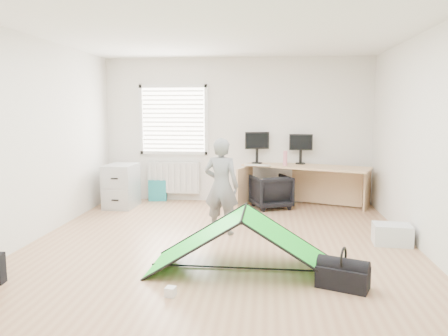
# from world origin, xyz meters

# --- Properties ---
(ground) EXTENTS (5.50, 5.50, 0.00)m
(ground) POSITION_xyz_m (0.00, 0.00, 0.00)
(ground) COLOR #AA7E5A
(ground) RESTS_ON ground
(back_wall) EXTENTS (5.00, 0.02, 2.70)m
(back_wall) POSITION_xyz_m (0.00, 2.75, 1.35)
(back_wall) COLOR silver
(back_wall) RESTS_ON ground
(window) EXTENTS (1.20, 0.06, 1.20)m
(window) POSITION_xyz_m (-1.20, 2.71, 1.55)
(window) COLOR silver
(window) RESTS_ON back_wall
(radiator) EXTENTS (1.00, 0.12, 0.60)m
(radiator) POSITION_xyz_m (-1.20, 2.67, 0.45)
(radiator) COLOR silver
(radiator) RESTS_ON back_wall
(desk) EXTENTS (2.31, 1.43, 0.75)m
(desk) POSITION_xyz_m (1.27, 2.35, 0.37)
(desk) COLOR tan
(desk) RESTS_ON ground
(filing_cabinet) EXTENTS (0.53, 0.68, 0.77)m
(filing_cabinet) POSITION_xyz_m (-2.01, 2.01, 0.39)
(filing_cabinet) COLOR #A8ABAD
(filing_cabinet) RESTS_ON ground
(monitor_left) EXTENTS (0.46, 0.23, 0.43)m
(monitor_left) POSITION_xyz_m (0.39, 2.58, 0.96)
(monitor_left) COLOR black
(monitor_left) RESTS_ON desk
(monitor_right) EXTENTS (0.43, 0.12, 0.40)m
(monitor_right) POSITION_xyz_m (1.19, 2.60, 0.95)
(monitor_right) COLOR black
(monitor_right) RESTS_ON desk
(keyboard) EXTENTS (0.47, 0.24, 0.02)m
(keyboard) POSITION_xyz_m (0.41, 2.27, 0.76)
(keyboard) COLOR beige
(keyboard) RESTS_ON desk
(thermos) EXTENTS (0.09, 0.09, 0.26)m
(thermos) POSITION_xyz_m (0.90, 2.34, 0.88)
(thermos) COLOR #C87082
(thermos) RESTS_ON desk
(office_chair) EXTENTS (0.82, 0.83, 0.59)m
(office_chair) POSITION_xyz_m (0.65, 2.21, 0.29)
(office_chair) COLOR black
(office_chair) RESTS_ON ground
(person) EXTENTS (0.55, 0.41, 1.36)m
(person) POSITION_xyz_m (-0.05, 0.51, 0.68)
(person) COLOR slate
(person) RESTS_ON ground
(kite) EXTENTS (2.07, 0.92, 0.64)m
(kite) POSITION_xyz_m (0.34, -0.87, 0.32)
(kite) COLOR #13CC25
(kite) RESTS_ON ground
(storage_crate) EXTENTS (0.50, 0.37, 0.27)m
(storage_crate) POSITION_xyz_m (2.21, 0.23, 0.13)
(storage_crate) COLOR silver
(storage_crate) RESTS_ON ground
(tote_bag) EXTENTS (0.35, 0.19, 0.40)m
(tote_bag) POSITION_xyz_m (-1.51, 2.63, 0.20)
(tote_bag) COLOR teal
(tote_bag) RESTS_ON ground
(white_box) EXTENTS (0.11, 0.11, 0.09)m
(white_box) POSITION_xyz_m (-0.30, -1.64, 0.05)
(white_box) COLOR silver
(white_box) RESTS_ON ground
(duffel_bag) EXTENTS (0.55, 0.42, 0.22)m
(duffel_bag) POSITION_xyz_m (1.34, -1.27, 0.11)
(duffel_bag) COLOR black
(duffel_bag) RESTS_ON ground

